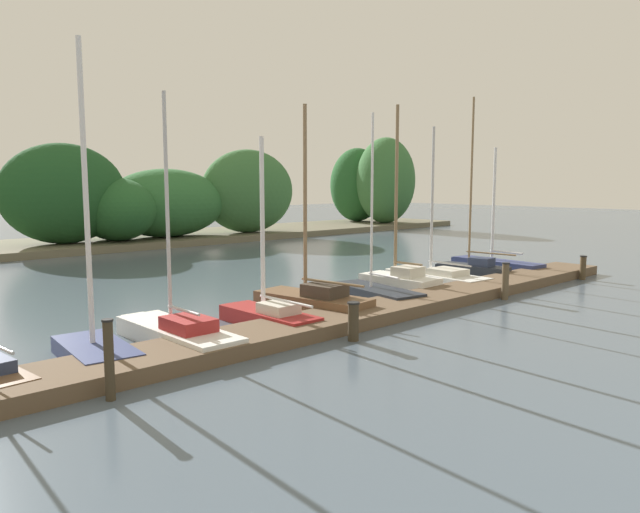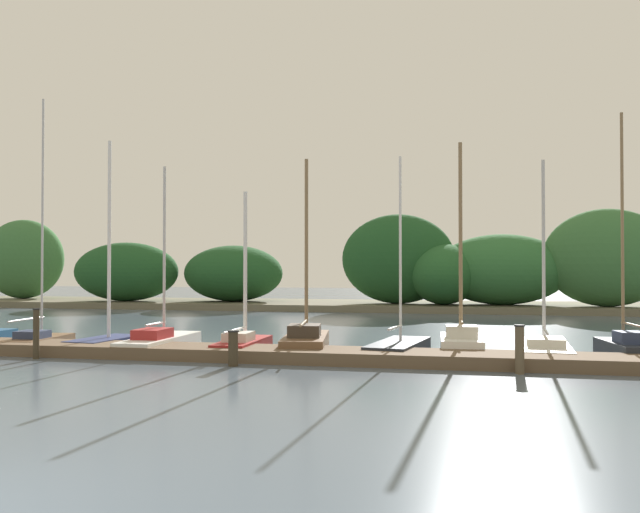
# 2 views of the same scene
# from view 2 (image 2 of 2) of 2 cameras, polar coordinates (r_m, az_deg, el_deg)

# --- Properties ---
(dock_pier) EXTENTS (29.66, 1.80, 0.35)m
(dock_pier) POSITION_cam_2_polar(r_m,az_deg,el_deg) (19.11, -5.30, -8.35)
(dock_pier) COLOR brown
(dock_pier) RESTS_ON ground
(far_shore) EXTENTS (69.34, 8.60, 7.55)m
(far_shore) POSITION_cam_2_polar(r_m,az_deg,el_deg) (41.54, 10.28, -1.01)
(far_shore) COLOR #66604C
(far_shore) RESTS_ON ground
(sailboat_2) EXTENTS (1.42, 3.36, 8.24)m
(sailboat_2) POSITION_cam_2_polar(r_m,az_deg,el_deg) (23.63, -23.09, -6.47)
(sailboat_2) COLOR brown
(sailboat_2) RESTS_ON ground
(sailboat_3) EXTENTS (1.47, 2.98, 6.77)m
(sailboat_3) POSITION_cam_2_polar(r_m,az_deg,el_deg) (22.56, -17.91, -6.65)
(sailboat_3) COLOR navy
(sailboat_3) RESTS_ON ground
(sailboat_4) EXTENTS (1.18, 4.34, 5.88)m
(sailboat_4) POSITION_cam_2_polar(r_m,az_deg,el_deg) (21.62, -13.56, -7.09)
(sailboat_4) COLOR white
(sailboat_4) RESTS_ON ground
(sailboat_5) EXTENTS (1.05, 3.53, 5.00)m
(sailboat_5) POSITION_cam_2_polar(r_m,az_deg,el_deg) (20.59, -6.62, -7.35)
(sailboat_5) COLOR maroon
(sailboat_5) RESTS_ON ground
(sailboat_6) EXTENTS (1.77, 3.97, 6.02)m
(sailboat_6) POSITION_cam_2_polar(r_m,az_deg,el_deg) (20.44, -1.22, -7.25)
(sailboat_6) COLOR brown
(sailboat_6) RESTS_ON ground
(sailboat_7) EXTENTS (1.78, 3.85, 6.01)m
(sailboat_7) POSITION_cam_2_polar(r_m,az_deg,el_deg) (20.11, 6.91, -7.72)
(sailboat_7) COLOR #232833
(sailboat_7) RESTS_ON ground
(sailboat_8) EXTENTS (1.30, 3.04, 6.45)m
(sailboat_8) POSITION_cam_2_polar(r_m,az_deg,el_deg) (20.46, 12.10, -7.12)
(sailboat_8) COLOR white
(sailboat_8) RESTS_ON ground
(sailboat_9) EXTENTS (1.68, 4.50, 5.88)m
(sailboat_9) POSITION_cam_2_polar(r_m,az_deg,el_deg) (20.83, 18.83, -7.40)
(sailboat_9) COLOR white
(sailboat_9) RESTS_ON ground
(sailboat_10) EXTENTS (1.28, 3.35, 7.14)m
(sailboat_10) POSITION_cam_2_polar(r_m,az_deg,el_deg) (20.96, 24.86, -6.98)
(sailboat_10) COLOR #232833
(sailboat_10) RESTS_ON ground
(mooring_piling_1) EXTENTS (0.20, 0.20, 1.46)m
(mooring_piling_1) POSITION_cam_2_polar(r_m,az_deg,el_deg) (20.78, -23.33, -6.12)
(mooring_piling_1) COLOR #3D3323
(mooring_piling_1) RESTS_ON ground
(mooring_piling_2) EXTENTS (0.30, 0.30, 0.95)m
(mooring_piling_2) POSITION_cam_2_polar(r_m,az_deg,el_deg) (17.92, -7.51, -7.85)
(mooring_piling_2) COLOR #3D3323
(mooring_piling_2) RESTS_ON ground
(mooring_piling_3) EXTENTS (0.26, 0.26, 1.22)m
(mooring_piling_3) POSITION_cam_2_polar(r_m,az_deg,el_deg) (17.17, 16.88, -7.67)
(mooring_piling_3) COLOR brown
(mooring_piling_3) RESTS_ON ground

